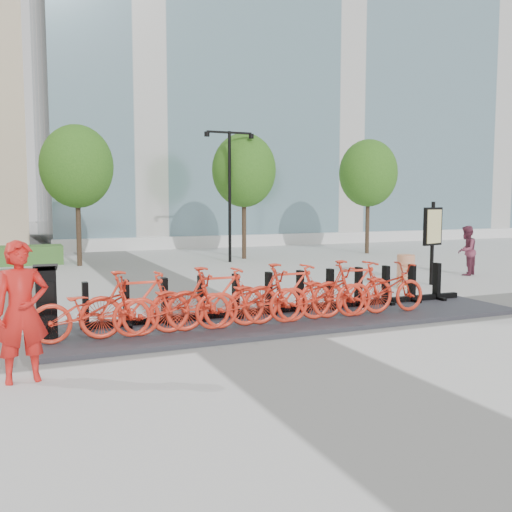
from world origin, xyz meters
name	(u,v)px	position (x,y,z in m)	size (l,w,h in m)	color
ground	(238,330)	(0.00, 0.00, 0.00)	(120.00, 120.00, 0.00)	beige
glass_building	(289,58)	(14.00, 26.00, 12.00)	(32.00, 16.00, 24.00)	slate
tree_1	(77,167)	(-1.50, 12.00, 3.59)	(2.60, 2.60, 5.10)	brown
tree_2	(244,171)	(5.00, 12.00, 3.59)	(2.60, 2.60, 5.10)	brown
tree_3	(368,173)	(11.00, 12.00, 3.59)	(2.60, 2.60, 5.10)	brown
streetlamp	(230,181)	(4.00, 11.00, 3.13)	(2.00, 0.20, 5.00)	black
dock_pad	(294,319)	(1.30, 0.30, 0.04)	(9.60, 2.40, 0.08)	#2E2E35
dock_rail_posts	(286,292)	(1.36, 0.77, 0.51)	(8.02, 0.50, 0.85)	black
bike_0	(92,310)	(-2.60, -0.05, 0.59)	(0.68, 1.94, 1.02)	red
bike_1	(136,303)	(-1.88, -0.05, 0.65)	(0.53, 1.89, 1.13)	red
bike_2	(177,303)	(-1.16, -0.05, 0.59)	(0.68, 1.94, 1.02)	red
bike_3	(216,298)	(-0.44, -0.05, 0.65)	(0.53, 1.89, 1.13)	red
bike_4	(253,298)	(0.28, -0.05, 0.59)	(0.68, 1.94, 1.02)	red
bike_5	(288,292)	(1.00, -0.05, 0.65)	(0.53, 1.89, 1.13)	red
bike_6	(322,293)	(1.72, -0.05, 0.59)	(0.68, 1.94, 1.02)	red
bike_7	(353,288)	(2.44, -0.05, 0.65)	(0.53, 1.89, 1.13)	red
bike_8	(383,288)	(3.16, -0.05, 0.59)	(0.68, 1.94, 1.02)	red
kiosk	(46,302)	(-3.28, 0.41, 0.69)	(0.39, 0.33, 1.27)	black
worker_red	(22,312)	(-3.69, -1.65, 0.93)	(0.68, 0.45, 1.86)	red
pedestrian	(466,251)	(9.53, 4.35, 0.79)	(0.77, 0.60, 1.58)	brown
construction_barrel	(406,271)	(6.04, 2.91, 0.46)	(0.48, 0.48, 0.92)	#E44C00
map_sign	(433,230)	(7.12, 3.13, 1.55)	(0.77, 0.32, 2.35)	black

